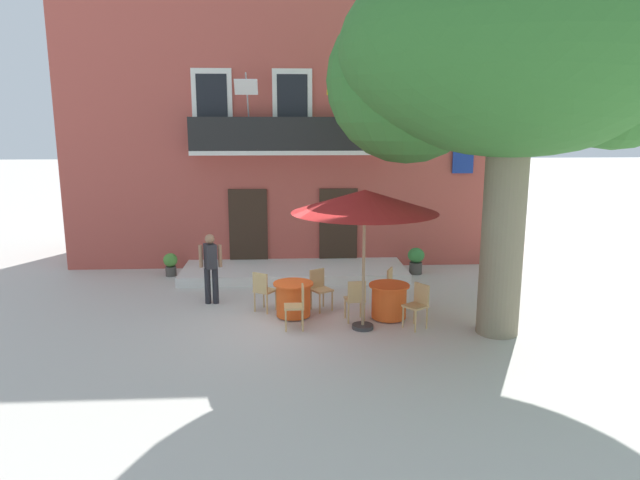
{
  "coord_description": "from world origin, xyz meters",
  "views": [
    {
      "loc": [
        -0.38,
        -11.04,
        4.07
      ],
      "look_at": [
        0.38,
        2.53,
        1.3
      ],
      "focal_mm": 31.58,
      "sensor_mm": 36.0,
      "label": 1
    }
  ],
  "objects_px": {
    "cafe_chair_near_tree_2": "(418,303)",
    "ground_planter_left": "(171,263)",
    "plane_tree": "(508,60)",
    "pedestrian_near_entrance": "(211,265)",
    "cafe_chair_near_tree_1": "(356,298)",
    "cafe_chair_near_tree_0": "(394,285)",
    "cafe_umbrella": "(365,202)",
    "cafe_table_near_tree": "(389,301)",
    "cafe_chair_middle_0": "(320,287)",
    "cafe_chair_middle_1": "(263,289)",
    "ground_planter_right": "(416,259)",
    "cafe_chair_middle_2": "(298,304)",
    "cafe_table_middle": "(293,299)"
  },
  "relations": [
    {
      "from": "cafe_chair_near_tree_2",
      "to": "ground_planter_left",
      "type": "distance_m",
      "value": 7.33
    },
    {
      "from": "cafe_umbrella",
      "to": "ground_planter_left",
      "type": "height_order",
      "value": "cafe_umbrella"
    },
    {
      "from": "cafe_table_near_tree",
      "to": "pedestrian_near_entrance",
      "type": "height_order",
      "value": "pedestrian_near_entrance"
    },
    {
      "from": "cafe_chair_near_tree_1",
      "to": "cafe_umbrella",
      "type": "distance_m",
      "value": 2.13
    },
    {
      "from": "cafe_table_middle",
      "to": "cafe_chair_middle_1",
      "type": "xyz_separation_m",
      "value": [
        -0.67,
        0.35,
        0.14
      ]
    },
    {
      "from": "cafe_chair_near_tree_2",
      "to": "cafe_umbrella",
      "type": "bearing_deg",
      "value": -179.82
    },
    {
      "from": "cafe_chair_middle_0",
      "to": "ground_planter_left",
      "type": "height_order",
      "value": "cafe_chair_middle_0"
    },
    {
      "from": "cafe_umbrella",
      "to": "ground_planter_left",
      "type": "relative_size",
      "value": 4.55
    },
    {
      "from": "ground_planter_left",
      "to": "pedestrian_near_entrance",
      "type": "height_order",
      "value": "pedestrian_near_entrance"
    },
    {
      "from": "cafe_chair_near_tree_1",
      "to": "ground_planter_left",
      "type": "relative_size",
      "value": 1.43
    },
    {
      "from": "pedestrian_near_entrance",
      "to": "cafe_chair_near_tree_1",
      "type": "bearing_deg",
      "value": -24.2
    },
    {
      "from": "cafe_chair_middle_0",
      "to": "cafe_chair_middle_1",
      "type": "bearing_deg",
      "value": -175.1
    },
    {
      "from": "cafe_table_middle",
      "to": "ground_planter_left",
      "type": "xyz_separation_m",
      "value": [
        -3.34,
        3.56,
        -0.04
      ]
    },
    {
      "from": "cafe_chair_near_tree_0",
      "to": "cafe_chair_middle_2",
      "type": "bearing_deg",
      "value": -151.03
    },
    {
      "from": "cafe_table_near_tree",
      "to": "cafe_chair_near_tree_2",
      "type": "relative_size",
      "value": 0.95
    },
    {
      "from": "cafe_umbrella",
      "to": "cafe_table_near_tree",
      "type": "bearing_deg",
      "value": 42.08
    },
    {
      "from": "cafe_chair_near_tree_2",
      "to": "cafe_chair_middle_1",
      "type": "bearing_deg",
      "value": 159.9
    },
    {
      "from": "cafe_chair_near_tree_2",
      "to": "pedestrian_near_entrance",
      "type": "bearing_deg",
      "value": 157.33
    },
    {
      "from": "cafe_table_near_tree",
      "to": "cafe_chair_near_tree_1",
      "type": "distance_m",
      "value": 0.77
    },
    {
      "from": "cafe_table_middle",
      "to": "ground_planter_left",
      "type": "bearing_deg",
      "value": 133.2
    },
    {
      "from": "cafe_chair_near_tree_1",
      "to": "ground_planter_left",
      "type": "xyz_separation_m",
      "value": [
        -4.65,
        3.96,
        -0.17
      ]
    },
    {
      "from": "cafe_chair_near_tree_0",
      "to": "ground_planter_left",
      "type": "height_order",
      "value": "cafe_chair_near_tree_0"
    },
    {
      "from": "cafe_chair_near_tree_0",
      "to": "cafe_umbrella",
      "type": "height_order",
      "value": "cafe_umbrella"
    },
    {
      "from": "ground_planter_left",
      "to": "pedestrian_near_entrance",
      "type": "relative_size",
      "value": 0.39
    },
    {
      "from": "cafe_umbrella",
      "to": "ground_planter_right",
      "type": "relative_size",
      "value": 3.92
    },
    {
      "from": "cafe_chair_middle_0",
      "to": "cafe_umbrella",
      "type": "bearing_deg",
      "value": -57.71
    },
    {
      "from": "cafe_table_middle",
      "to": "ground_planter_left",
      "type": "distance_m",
      "value": 4.88
    },
    {
      "from": "cafe_chair_near_tree_2",
      "to": "cafe_umbrella",
      "type": "height_order",
      "value": "cafe_umbrella"
    },
    {
      "from": "cafe_table_middle",
      "to": "cafe_umbrella",
      "type": "xyz_separation_m",
      "value": [
        1.41,
        -0.82,
        2.22
      ]
    },
    {
      "from": "cafe_table_near_tree",
      "to": "cafe_chair_middle_2",
      "type": "relative_size",
      "value": 0.95
    },
    {
      "from": "cafe_chair_near_tree_2",
      "to": "cafe_umbrella",
      "type": "xyz_separation_m",
      "value": [
        -1.13,
        -0.0,
        2.08
      ]
    },
    {
      "from": "cafe_chair_middle_0",
      "to": "ground_planter_left",
      "type": "xyz_separation_m",
      "value": [
        -3.94,
        3.1,
        -0.17
      ]
    },
    {
      "from": "cafe_chair_near_tree_2",
      "to": "ground_planter_left",
      "type": "height_order",
      "value": "cafe_chair_near_tree_2"
    },
    {
      "from": "cafe_chair_near_tree_1",
      "to": "cafe_chair_near_tree_2",
      "type": "bearing_deg",
      "value": -18.54
    },
    {
      "from": "pedestrian_near_entrance",
      "to": "cafe_chair_near_tree_0",
      "type": "bearing_deg",
      "value": -7.69
    },
    {
      "from": "plane_tree",
      "to": "cafe_umbrella",
      "type": "distance_m",
      "value": 3.69
    },
    {
      "from": "cafe_chair_middle_1",
      "to": "ground_planter_right",
      "type": "distance_m",
      "value": 5.13
    },
    {
      "from": "plane_tree",
      "to": "cafe_chair_middle_1",
      "type": "height_order",
      "value": "plane_tree"
    },
    {
      "from": "cafe_chair_near_tree_0",
      "to": "cafe_chair_near_tree_2",
      "type": "height_order",
      "value": "same"
    },
    {
      "from": "cafe_table_middle",
      "to": "cafe_chair_middle_2",
      "type": "relative_size",
      "value": 0.95
    },
    {
      "from": "cafe_table_near_tree",
      "to": "cafe_chair_middle_0",
      "type": "xyz_separation_m",
      "value": [
        -1.45,
        0.71,
        0.14
      ]
    },
    {
      "from": "cafe_chair_near_tree_0",
      "to": "cafe_chair_middle_2",
      "type": "relative_size",
      "value": 1.0
    },
    {
      "from": "plane_tree",
      "to": "pedestrian_near_entrance",
      "type": "distance_m",
      "value": 7.59
    },
    {
      "from": "cafe_chair_middle_2",
      "to": "ground_planter_right",
      "type": "distance_m",
      "value": 5.35
    },
    {
      "from": "cafe_table_middle",
      "to": "ground_planter_right",
      "type": "distance_m",
      "value": 4.85
    },
    {
      "from": "cafe_chair_near_tree_2",
      "to": "cafe_table_middle",
      "type": "bearing_deg",
      "value": 162.15
    },
    {
      "from": "plane_tree",
      "to": "cafe_chair_middle_1",
      "type": "distance_m",
      "value": 6.78
    },
    {
      "from": "cafe_umbrella",
      "to": "ground_planter_right",
      "type": "height_order",
      "value": "cafe_umbrella"
    },
    {
      "from": "cafe_chair_middle_0",
      "to": "ground_planter_right",
      "type": "bearing_deg",
      "value": 45.89
    },
    {
      "from": "cafe_chair_middle_2",
      "to": "cafe_umbrella",
      "type": "bearing_deg",
      "value": -3.05
    }
  ]
}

